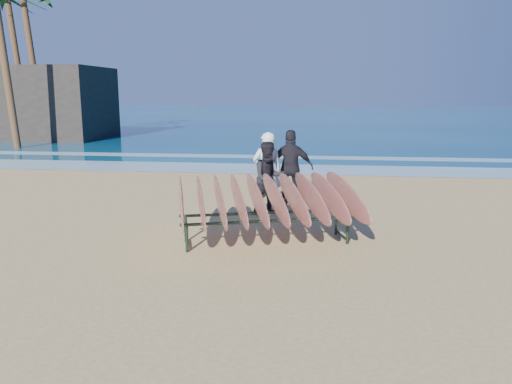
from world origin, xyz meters
The scene contains 10 objects.
ground centered at (0.00, 0.00, 0.00)m, with size 120.00×120.00×0.00m, color tan.
ocean centered at (0.00, 55.00, 0.01)m, with size 160.00×160.00×0.00m, color navy.
foam_near centered at (0.00, 10.00, 0.01)m, with size 160.00×160.00×0.00m, color white.
foam_far centered at (0.00, 13.50, 0.01)m, with size 160.00×160.00×0.00m, color white.
surfboard_rack centered at (0.20, 0.71, 0.84)m, with size 3.77×3.38×1.30m.
person_white centered at (-0.04, 3.30, 0.94)m, with size 0.69×0.45×1.88m, color silver.
person_dark_a centered at (0.04, 2.96, 0.84)m, with size 0.82×0.64×1.68m, color black.
person_dark_b centered at (0.48, 3.99, 0.94)m, with size 1.10×0.46×1.88m, color black.
building centered at (-16.73, 20.87, 2.15)m, with size 9.69×5.39×4.31m, color #2D2823.
palm_mid centered at (-16.12, 20.95, 8.03)m, with size 5.20×5.20×8.92m.
Camera 1 is at (1.12, -8.25, 2.76)m, focal length 35.00 mm.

